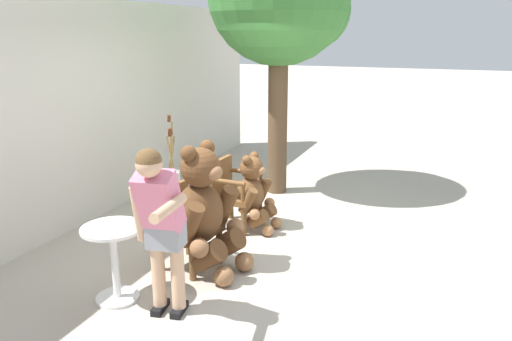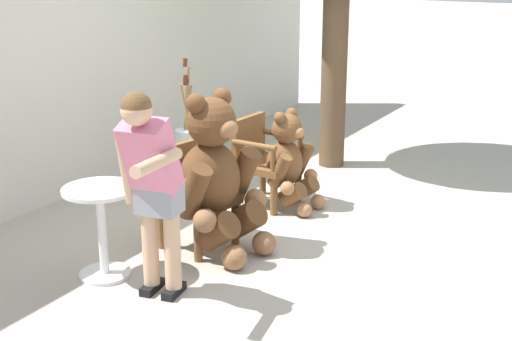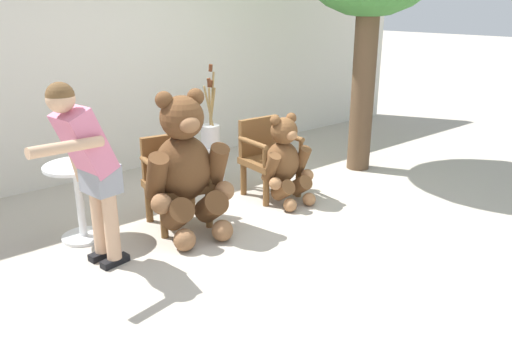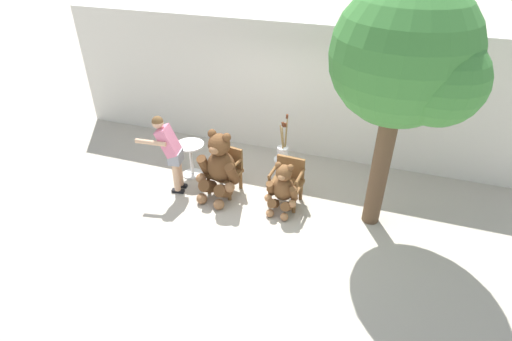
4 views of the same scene
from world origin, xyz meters
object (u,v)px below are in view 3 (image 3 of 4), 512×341
Objects in this scene: brush_bucket at (210,131)px; round_side_table at (79,193)px; wooden_chair_right at (268,155)px; teddy_bear_small at (285,160)px; teddy_bear_large at (186,165)px; wooden_chair_left at (175,178)px; white_stool at (211,155)px; person_visitor at (88,161)px.

brush_bucket is 1.33× the size of round_side_table.
teddy_bear_small is (-0.01, -0.29, 0.01)m from wooden_chair_right.
wooden_chair_left is at bearing 85.07° from teddy_bear_large.
white_stool is (0.92, 0.70, -0.11)m from wooden_chair_left.
teddy_bear_large is 0.97m from person_visitor.
brush_bucket reaches higher than teddy_bear_large.
round_side_table is at bearing 164.27° from wooden_chair_left.
teddy_bear_small is at bearing -14.60° from round_side_table.
person_visitor reaches higher than brush_bucket.
teddy_bear_large is 0.99m from round_side_table.
white_stool is (0.94, 0.96, -0.31)m from teddy_bear_large.
brush_bucket is (0.94, 0.96, -0.01)m from teddy_bear_large.
teddy_bear_large is 1.39× the size of teddy_bear_small.
wooden_chair_left is 1.00× the size of wooden_chair_right.
wooden_chair_right reaches higher than white_stool.
teddy_bear_small is (1.20, -0.29, 0.01)m from wooden_chair_left.
brush_bucket is (0.92, 0.70, 0.19)m from wooden_chair_left.
teddy_bear_small is at bearing -13.79° from wooden_chair_left.
teddy_bear_large is 1.34m from brush_bucket.
wooden_chair_left is 1.19× the size of round_side_table.
brush_bucket is (1.88, 1.04, -0.27)m from person_visitor.
white_stool is at bearing -170.28° from brush_bucket.
teddy_bear_large reaches higher than wooden_chair_right.
teddy_bear_small is 1.02× the size of brush_bucket.
wooden_chair_right is at bearing -6.67° from round_side_table.
brush_bucket is 1.85m from round_side_table.
person_visitor is 3.37× the size of white_stool.
wooden_chair_right is 1.19× the size of round_side_table.
wooden_chair_left is 1.87× the size of white_stool.
person_visitor is at bearing -171.09° from wooden_chair_right.
white_stool is at bearing 37.52° from wooden_chair_left.
teddy_bear_large is 1.88× the size of round_side_table.
wooden_chair_left is at bearing -15.73° from round_side_table.
wooden_chair_right is 0.29m from teddy_bear_small.
person_visitor is 2.16m from brush_bucket.
person_visitor is at bearing -160.57° from wooden_chair_left.
teddy_bear_small is 2.20m from person_visitor.
wooden_chair_right is at bearing 0.03° from wooden_chair_left.
white_stool is (1.87, 1.04, -0.56)m from person_visitor.
white_stool is 0.64× the size of round_side_table.
round_side_table is (-0.86, 0.24, -0.01)m from wooden_chair_left.
brush_bucket reaches higher than wooden_chair_left.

